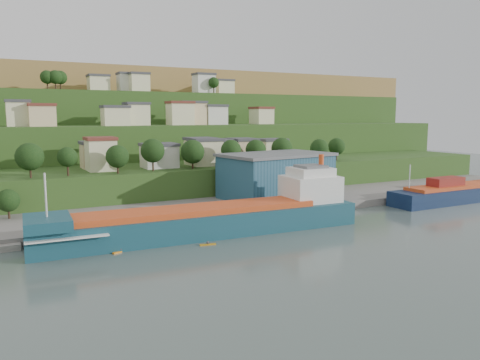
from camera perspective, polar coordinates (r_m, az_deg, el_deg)
ground at (r=94.47m, az=-2.81°, el=-7.79°), size 500.00×500.00×0.00m
quay at (r=127.50m, az=0.10°, el=-3.67°), size 220.00×26.00×4.00m
hillside at (r=255.49m, az=-18.85°, el=1.72°), size 360.00×210.96×96.00m
cargo_ship_near at (r=101.86m, az=-3.00°, el=-4.94°), size 71.46×14.19×18.26m
cargo_ship_far at (r=158.72m, az=26.31°, el=-1.33°), size 55.66×9.34×15.12m
warehouse at (r=135.11m, az=4.42°, el=0.59°), size 33.34×23.12×12.80m
kayak_orange at (r=91.65m, az=-14.30°, el=-8.35°), size 3.47×1.92×0.88m
kayak_yellow at (r=93.71m, az=-3.95°, el=-7.78°), size 3.33×1.10×0.82m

